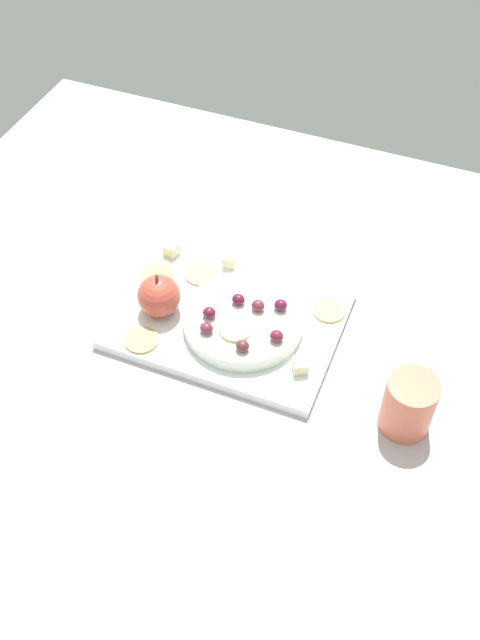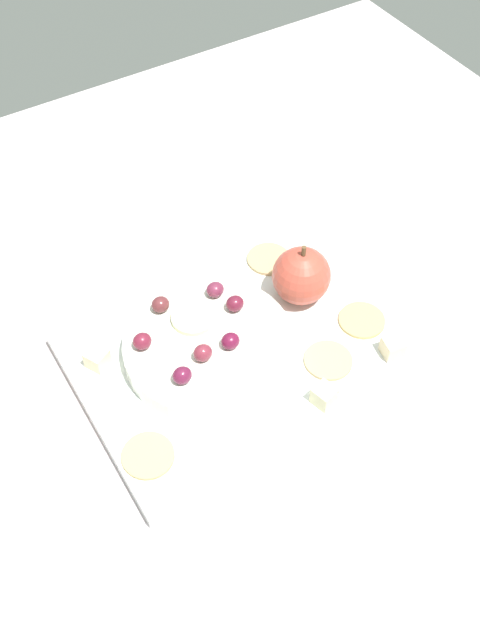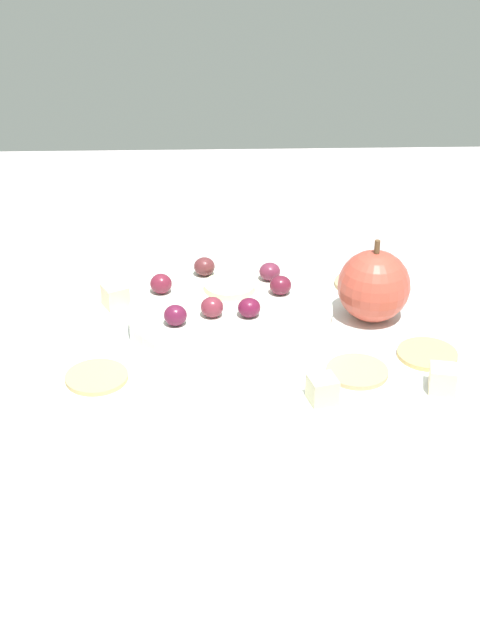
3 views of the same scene
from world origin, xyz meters
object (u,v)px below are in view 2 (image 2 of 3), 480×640
(cheese_cube_2, at_px, (97,359))
(cracker_1, at_px, (328,360))
(cracker_0, at_px, (148,456))
(grape_5, at_px, (215,290))
(apple_whole, at_px, (301,276))
(grape_1, at_px, (203,353))
(grape_4, at_px, (230,341))
(cracker_3, at_px, (362,320))
(grape_2, at_px, (235,304))
(grape_6, at_px, (182,375))
(cracker_2, at_px, (269,259))
(platter, at_px, (237,355))
(grape_3, at_px, (142,341))
(cheese_cube_0, at_px, (393,347))
(grape_0, at_px, (160,304))
(serving_dish, at_px, (209,347))
(apple_slice_0, at_px, (193,318))
(cheese_cube_1, at_px, (324,396))

(cheese_cube_2, height_order, cracker_1, cheese_cube_2)
(cracker_0, xyz_separation_m, grape_5, (-0.15, -0.13, 0.03))
(apple_whole, xyz_separation_m, grape_5, (0.09, -0.03, -0.00))
(apple_whole, height_order, cracker_1, apple_whole)
(grape_1, relative_size, grape_4, 1.00)
(cracker_3, distance_m, grape_5, 0.17)
(grape_2, bearing_deg, cracker_3, 149.68)
(cracker_1, height_order, grape_6, grape_6)
(cracker_2, relative_size, grape_5, 2.59)
(cracker_0, xyz_separation_m, cracker_2, (-0.24, -0.16, 0.00))
(cracker_1, height_order, grape_2, grape_2)
(platter, distance_m, grape_3, 0.11)
(cheese_cube_0, distance_m, cheese_cube_2, 0.31)
(cheese_cube_0, xyz_separation_m, grape_0, (0.19, -0.16, 0.02))
(serving_dish, distance_m, grape_1, 0.03)
(cracker_2, relative_size, grape_6, 2.59)
(cracker_0, bearing_deg, cracker_2, -146.40)
(cheese_cube_2, distance_m, apple_slice_0, 0.11)
(grape_5, bearing_deg, grape_1, 51.70)
(apple_slice_0, bearing_deg, serving_dish, 90.19)
(grape_0, bearing_deg, grape_4, 115.63)
(cracker_0, bearing_deg, cracker_1, -179.49)
(apple_whole, bearing_deg, cracker_1, 73.97)
(cheese_cube_0, height_order, cracker_3, cheese_cube_0)
(apple_whole, relative_size, cheese_cube_0, 3.12)
(cheese_cube_2, bearing_deg, grape_5, -179.25)
(platter, distance_m, grape_6, 0.09)
(cheese_cube_2, bearing_deg, grape_4, 151.16)
(grape_6, distance_m, apple_slice_0, 0.08)
(cheese_cube_1, xyz_separation_m, cracker_3, (-0.10, -0.06, -0.01))
(grape_2, height_order, grape_4, same)
(cracker_1, height_order, grape_4, grape_4)
(grape_6, bearing_deg, cracker_1, 163.98)
(cheese_cube_1, relative_size, grape_2, 1.06)
(grape_2, bearing_deg, platter, 62.80)
(cracker_0, relative_size, apple_slice_0, 1.09)
(grape_3, bearing_deg, grape_6, 104.12)
(cracker_0, xyz_separation_m, grape_2, (-0.16, -0.10, 0.03))
(grape_1, xyz_separation_m, grape_3, (0.05, -0.05, 0.00))
(grape_1, xyz_separation_m, grape_2, (-0.06, -0.04, -0.00))
(cracker_0, distance_m, grape_4, 0.14)
(grape_2, bearing_deg, grape_4, 53.70)
(cheese_cube_2, relative_size, grape_1, 1.06)
(grape_0, bearing_deg, grape_1, 94.96)
(cracker_0, relative_size, cracker_1, 1.00)
(grape_2, relative_size, grape_5, 1.00)
(cheese_cube_2, relative_size, cracker_0, 0.41)
(apple_whole, relative_size, cracker_0, 1.28)
(serving_dish, height_order, apple_slice_0, apple_slice_0)
(cracker_0, distance_m, grape_3, 0.12)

